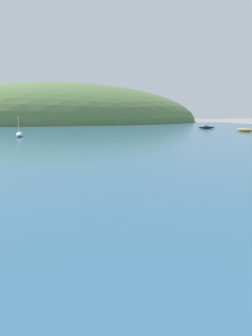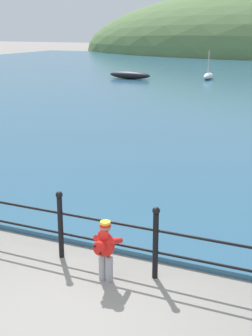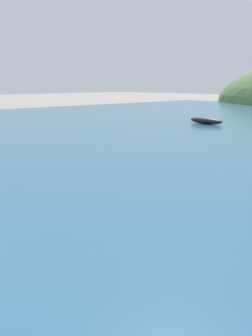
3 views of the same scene
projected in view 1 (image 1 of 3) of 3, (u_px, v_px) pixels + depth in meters
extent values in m
cube|color=#2D5B7A|center=(73.00, 134.00, 30.52)|extent=(80.00, 60.00, 0.10)
ellipsoid|color=#567542|center=(62.00, 123.00, 67.18)|extent=(72.83, 40.06, 19.91)
ellipsoid|color=gold|center=(245.00, 130.00, 33.96)|extent=(2.07, 2.01, 0.46)
ellipsoid|color=silver|center=(19.00, 134.00, 26.80)|extent=(0.67, 2.03, 0.46)
cylinder|color=beige|center=(18.00, 124.00, 26.49)|extent=(0.07, 0.07, 1.60)
ellipsoid|color=black|center=(206.00, 127.00, 40.63)|extent=(2.72, 1.04, 0.37)
cube|color=silver|center=(205.00, 125.00, 40.53)|extent=(0.78, 0.51, 0.33)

